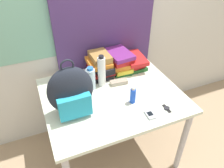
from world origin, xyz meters
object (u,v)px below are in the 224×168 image
backpack (71,92)px  sunscreen_bottle (133,95)px  wristwatch (167,108)px  sports_bottle (102,71)px  book_stack_left (100,65)px  book_stack_center (120,61)px  book_stack_right (134,62)px  cell_phone (150,114)px  water_bottle (91,79)px  sunglasses_case (119,82)px

backpack → sunscreen_bottle: bearing=-9.6°
backpack → wristwatch: bearing=-20.6°
sports_bottle → sunscreen_bottle: sports_bottle is taller
sunscreen_bottle → wristwatch: sunscreen_bottle is taller
book_stack_left → book_stack_center: 0.19m
sports_bottle → sunscreen_bottle: 0.34m
book_stack_left → book_stack_right: bearing=-0.9°
book_stack_center → cell_phone: (-0.05, -0.63, -0.09)m
book_stack_center → water_bottle: water_bottle is taller
sunscreen_bottle → sunglasses_case: (-0.00, 0.25, -0.05)m
book_stack_right → sports_bottle: bearing=-159.4°
sunglasses_case → water_bottle: bearing=171.7°
water_bottle → sports_bottle: sports_bottle is taller
book_stack_right → wristwatch: bearing=-93.7°
book_stack_center → book_stack_right: 0.15m
book_stack_right → water_bottle: (-0.48, -0.16, 0.04)m
backpack → water_bottle: backpack is taller
sunscreen_bottle → cell_phone: (0.05, -0.18, -0.06)m
book_stack_left → water_bottle: bearing=-130.6°
water_bottle → wristwatch: (0.44, -0.46, -0.09)m
sunscreen_bottle → wristwatch: size_ratio=1.57×
sports_bottle → backpack: bearing=-143.3°
water_bottle → cell_phone: size_ratio=2.12×
water_bottle → sunscreen_bottle: water_bottle is taller
water_bottle → book_stack_left: bearing=49.4°
book_stack_center → sports_bottle: bearing=-147.9°
sports_bottle → cell_phone: (0.19, -0.49, -0.13)m
book_stack_center → cell_phone: bearing=-94.4°
water_bottle → sunscreen_bottle: bearing=-50.4°
sunscreen_bottle → cell_phone: size_ratio=1.50×
sunscreen_bottle → sunglasses_case: size_ratio=0.94×
book_stack_right → wristwatch: (-0.04, -0.62, -0.06)m
sports_bottle → sunglasses_case: (0.13, -0.05, -0.12)m
book_stack_left → cell_phone: book_stack_left is taller
backpack → water_bottle: (0.21, 0.21, -0.08)m
book_stack_right → water_bottle: water_bottle is taller
backpack → sunscreen_bottle: backpack is taller
book_stack_right → backpack: bearing=-151.5°
cell_phone → water_bottle: bearing=121.5°
book_stack_left → book_stack_right: (0.34, -0.01, -0.04)m
sunglasses_case → wristwatch: size_ratio=1.67×
cell_phone → wristwatch: size_ratio=1.04×
water_bottle → sunscreen_bottle: 0.38m
book_stack_left → sports_bottle: (-0.04, -0.15, 0.03)m
book_stack_right → sports_bottle: sports_bottle is taller
water_bottle → wristwatch: size_ratio=2.22×
book_stack_center → sunglasses_case: size_ratio=1.85×
book_stack_center → book_stack_right: (0.14, -0.00, -0.04)m
sunglasses_case → wristwatch: (0.20, -0.42, -0.01)m
book_stack_left → book_stack_center: book_stack_left is taller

